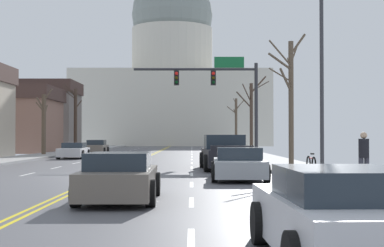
{
  "coord_description": "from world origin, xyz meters",
  "views": [
    {
      "loc": [
        3.51,
        -22.79,
        1.63
      ],
      "look_at": [
        3.61,
        27.92,
        2.74
      ],
      "focal_mm": 54.15,
      "sensor_mm": 36.0,
      "label": 1
    }
  ],
  "objects_px": {
    "sedan_near_03": "(118,178)",
    "street_lamp_right": "(313,46)",
    "signal_gantry": "(220,87)",
    "sedan_near_00": "(223,154)",
    "bicycle_parked": "(310,165)",
    "pedestrian_00": "(363,154)",
    "sedan_oncoming_00": "(73,151)",
    "sedan_oncoming_01": "(95,147)",
    "sedan_near_02": "(238,165)",
    "sedan_near_04": "(341,217)",
    "pickup_truck_near_01": "(224,154)"
  },
  "relations": [
    {
      "from": "sedan_oncoming_00",
      "to": "pedestrian_00",
      "type": "distance_m",
      "value": 27.34
    },
    {
      "from": "sedan_near_00",
      "to": "bicycle_parked",
      "type": "relative_size",
      "value": 2.54
    },
    {
      "from": "sedan_oncoming_01",
      "to": "sedan_near_04",
      "type": "bearing_deg",
      "value": -76.76
    },
    {
      "from": "signal_gantry",
      "to": "street_lamp_right",
      "type": "distance_m",
      "value": 16.11
    },
    {
      "from": "sedan_near_03",
      "to": "sedan_near_04",
      "type": "bearing_deg",
      "value": -62.37
    },
    {
      "from": "sedan_near_03",
      "to": "sedan_near_04",
      "type": "xyz_separation_m",
      "value": [
        3.74,
        -7.14,
        0.01
      ]
    },
    {
      "from": "sedan_near_00",
      "to": "sedan_near_03",
      "type": "relative_size",
      "value": 1.06
    },
    {
      "from": "street_lamp_right",
      "to": "pickup_truck_near_01",
      "type": "relative_size",
      "value": 1.39
    },
    {
      "from": "signal_gantry",
      "to": "pickup_truck_near_01",
      "type": "relative_size",
      "value": 1.36
    },
    {
      "from": "pickup_truck_near_01",
      "to": "sedan_near_00",
      "type": "bearing_deg",
      "value": 87.56
    },
    {
      "from": "sedan_near_02",
      "to": "bicycle_parked",
      "type": "distance_m",
      "value": 3.47
    },
    {
      "from": "sedan_oncoming_00",
      "to": "bicycle_parked",
      "type": "height_order",
      "value": "sedan_oncoming_00"
    },
    {
      "from": "pickup_truck_near_01",
      "to": "sedan_oncoming_01",
      "type": "xyz_separation_m",
      "value": [
        -10.33,
        24.24,
        -0.15
      ]
    },
    {
      "from": "sedan_oncoming_01",
      "to": "sedan_near_02",
      "type": "bearing_deg",
      "value": -71.39
    },
    {
      "from": "sedan_oncoming_00",
      "to": "sedan_oncoming_01",
      "type": "height_order",
      "value": "sedan_oncoming_01"
    },
    {
      "from": "pedestrian_00",
      "to": "bicycle_parked",
      "type": "distance_m",
      "value": 4.36
    },
    {
      "from": "street_lamp_right",
      "to": "sedan_near_02",
      "type": "xyz_separation_m",
      "value": [
        -2.66,
        0.67,
        -4.34
      ]
    },
    {
      "from": "pedestrian_00",
      "to": "street_lamp_right",
      "type": "bearing_deg",
      "value": 122.86
    },
    {
      "from": "pickup_truck_near_01",
      "to": "sedan_near_02",
      "type": "bearing_deg",
      "value": -89.15
    },
    {
      "from": "sedan_near_03",
      "to": "signal_gantry",
      "type": "bearing_deg",
      "value": 80.63
    },
    {
      "from": "pickup_truck_near_01",
      "to": "sedan_near_03",
      "type": "distance_m",
      "value": 14.14
    },
    {
      "from": "sedan_near_03",
      "to": "street_lamp_right",
      "type": "bearing_deg",
      "value": 45.34
    },
    {
      "from": "sedan_near_00",
      "to": "sedan_oncoming_00",
      "type": "relative_size",
      "value": 1.03
    },
    {
      "from": "signal_gantry",
      "to": "sedan_near_00",
      "type": "distance_m",
      "value": 5.3
    },
    {
      "from": "sedan_near_02",
      "to": "pedestrian_00",
      "type": "relative_size",
      "value": 2.68
    },
    {
      "from": "pedestrian_00",
      "to": "signal_gantry",
      "type": "bearing_deg",
      "value": 102.0
    },
    {
      "from": "sedan_near_00",
      "to": "sedan_oncoming_01",
      "type": "xyz_separation_m",
      "value": [
        -10.55,
        18.97,
        0.03
      ]
    },
    {
      "from": "pedestrian_00",
      "to": "sedan_oncoming_00",
      "type": "bearing_deg",
      "value": 121.45
    },
    {
      "from": "street_lamp_right",
      "to": "bicycle_parked",
      "type": "relative_size",
      "value": 4.56
    },
    {
      "from": "pickup_truck_near_01",
      "to": "sedan_oncoming_00",
      "type": "bearing_deg",
      "value": 126.25
    },
    {
      "from": "bicycle_parked",
      "to": "sedan_near_02",
      "type": "bearing_deg",
      "value": -151.15
    },
    {
      "from": "sedan_near_00",
      "to": "sedan_oncoming_01",
      "type": "height_order",
      "value": "sedan_oncoming_01"
    },
    {
      "from": "sedan_near_03",
      "to": "pedestrian_00",
      "type": "distance_m",
      "value": 8.66
    },
    {
      "from": "signal_gantry",
      "to": "sedan_oncoming_01",
      "type": "height_order",
      "value": "signal_gantry"
    },
    {
      "from": "sedan_near_00",
      "to": "pedestrian_00",
      "type": "distance_m",
      "value": 15.06
    },
    {
      "from": "sedan_near_02",
      "to": "pedestrian_00",
      "type": "xyz_separation_m",
      "value": [
        3.89,
        -2.57,
        0.48
      ]
    },
    {
      "from": "pedestrian_00",
      "to": "sedan_near_04",
      "type": "bearing_deg",
      "value": -107.81
    },
    {
      "from": "bicycle_parked",
      "to": "sedan_oncoming_00",
      "type": "bearing_deg",
      "value": 125.1
    },
    {
      "from": "sedan_oncoming_01",
      "to": "bicycle_parked",
      "type": "bearing_deg",
      "value": -65.32
    },
    {
      "from": "signal_gantry",
      "to": "pedestrian_00",
      "type": "xyz_separation_m",
      "value": [
        3.78,
        -17.8,
        -3.75
      ]
    },
    {
      "from": "sedan_oncoming_00",
      "to": "bicycle_parked",
      "type": "xyz_separation_m",
      "value": [
        13.41,
        -19.08,
        -0.07
      ]
    },
    {
      "from": "signal_gantry",
      "to": "bicycle_parked",
      "type": "xyz_separation_m",
      "value": [
        2.93,
        -13.56,
        -4.3
      ]
    },
    {
      "from": "sedan_near_02",
      "to": "bicycle_parked",
      "type": "relative_size",
      "value": 2.46
    },
    {
      "from": "sedan_near_02",
      "to": "sedan_near_00",
      "type": "bearing_deg",
      "value": 89.41
    },
    {
      "from": "sedan_near_00",
      "to": "sedan_near_04",
      "type": "xyz_separation_m",
      "value": [
        0.06,
        -26.12,
        0.02
      ]
    },
    {
      "from": "sedan_oncoming_00",
      "to": "sedan_oncoming_01",
      "type": "bearing_deg",
      "value": 90.33
    },
    {
      "from": "sedan_near_04",
      "to": "sedan_oncoming_01",
      "type": "distance_m",
      "value": 46.32
    },
    {
      "from": "sedan_near_02",
      "to": "sedan_oncoming_01",
      "type": "distance_m",
      "value": 32.69
    },
    {
      "from": "sedan_near_00",
      "to": "sedan_oncoming_01",
      "type": "relative_size",
      "value": 1.03
    },
    {
      "from": "pickup_truck_near_01",
      "to": "sedan_near_04",
      "type": "distance_m",
      "value": 20.86
    }
  ]
}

